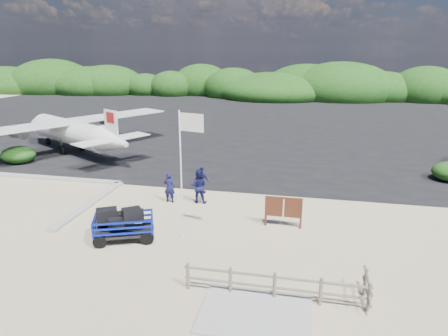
% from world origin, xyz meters
% --- Properties ---
extents(ground, '(160.00, 160.00, 0.00)m').
position_xyz_m(ground, '(0.00, 0.00, 0.00)').
color(ground, beige).
extents(asphalt_apron, '(90.00, 50.00, 0.04)m').
position_xyz_m(asphalt_apron, '(0.00, 30.00, 0.00)').
color(asphalt_apron, '#B2B2B2').
rests_on(asphalt_apron, ground).
extents(lagoon, '(9.00, 7.00, 0.40)m').
position_xyz_m(lagoon, '(-9.00, 1.50, 0.00)').
color(lagoon, '#B2B2B2').
rests_on(lagoon, ground).
extents(walkway_pad, '(3.50, 2.50, 0.10)m').
position_xyz_m(walkway_pad, '(5.50, -6.00, 0.00)').
color(walkway_pad, '#B2B2B2').
rests_on(walkway_pad, ground).
extents(vegetation_band, '(124.00, 8.00, 4.40)m').
position_xyz_m(vegetation_band, '(0.00, 55.00, 0.00)').
color(vegetation_band, '#B2B2B2').
rests_on(vegetation_band, ground).
extents(fence, '(6.40, 2.00, 1.10)m').
position_xyz_m(fence, '(6.00, -5.00, 0.00)').
color(fence, '#B2B2B2').
rests_on(fence, ground).
extents(baggage_cart, '(3.11, 2.45, 1.36)m').
position_xyz_m(baggage_cart, '(-0.83, -2.01, 0.00)').
color(baggage_cart, '#0A1DA3').
rests_on(baggage_cart, ground).
extents(flagpole, '(1.22, 0.73, 5.69)m').
position_xyz_m(flagpole, '(1.57, -1.09, 0.00)').
color(flagpole, white).
rests_on(flagpole, ground).
extents(signboard, '(1.86, 0.19, 1.53)m').
position_xyz_m(signboard, '(5.89, 0.82, 0.00)').
color(signboard, '#542A18').
rests_on(signboard, ground).
extents(crew_a, '(0.64, 0.43, 1.72)m').
position_xyz_m(crew_a, '(-0.40, 2.75, 0.86)').
color(crew_a, '#121545').
rests_on(crew_a, ground).
extents(crew_b, '(0.98, 0.79, 1.90)m').
position_xyz_m(crew_b, '(1.17, 3.04, 0.95)').
color(crew_b, '#121545').
rests_on(crew_b, ground).
extents(crew_c, '(1.01, 0.70, 1.59)m').
position_xyz_m(crew_c, '(0.97, 4.48, 0.79)').
color(crew_c, '#121545').
rests_on(crew_c, ground).
extents(aircraft_large, '(23.54, 23.54, 5.17)m').
position_xyz_m(aircraft_large, '(15.62, 27.85, 0.00)').
color(aircraft_large, '#B2B2B2').
rests_on(aircraft_large, ground).
extents(aircraft_small, '(9.95, 9.95, 2.54)m').
position_xyz_m(aircraft_small, '(-5.30, 34.25, 0.00)').
color(aircraft_small, '#B2B2B2').
rests_on(aircraft_small, ground).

